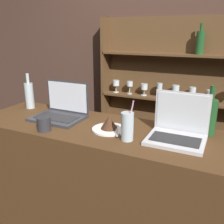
# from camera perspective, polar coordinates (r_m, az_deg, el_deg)

# --- Properties ---
(bar_counter) EXTENTS (1.83, 0.52, 1.06)m
(bar_counter) POSITION_cam_1_polar(r_m,az_deg,el_deg) (1.75, -0.15, -20.27)
(bar_counter) COLOR #4C3019
(bar_counter) RESTS_ON ground_plane
(back_wall) EXTENTS (7.00, 0.06, 2.70)m
(back_wall) POSITION_cam_1_polar(r_m,az_deg,el_deg) (2.64, 12.51, 11.77)
(back_wall) COLOR #4C3328
(back_wall) RESTS_ON ground_plane
(back_shelf) EXTENTS (1.57, 0.18, 1.76)m
(back_shelf) POSITION_cam_1_polar(r_m,az_deg,el_deg) (2.62, 14.47, 1.91)
(back_shelf) COLOR brown
(back_shelf) RESTS_ON ground_plane
(laptop_near) EXTENTS (0.33, 0.25, 0.24)m
(laptop_near) POSITION_cam_1_polar(r_m,az_deg,el_deg) (1.71, -11.56, 0.35)
(laptop_near) COLOR #333338
(laptop_near) RESTS_ON bar_counter
(laptop_far) EXTENTS (0.30, 0.24, 0.25)m
(laptop_far) POSITION_cam_1_polar(r_m,az_deg,el_deg) (1.38, 14.82, -3.94)
(laptop_far) COLOR silver
(laptop_far) RESTS_ON bar_counter
(cake_plate) EXTENTS (0.20, 0.20, 0.09)m
(cake_plate) POSITION_cam_1_polar(r_m,az_deg,el_deg) (1.46, -0.64, -2.94)
(cake_plate) COLOR white
(cake_plate) RESTS_ON bar_counter
(water_glass) EXTENTS (0.07, 0.07, 0.22)m
(water_glass) POSITION_cam_1_polar(r_m,az_deg,el_deg) (1.32, 3.51, -3.32)
(water_glass) COLOR silver
(water_glass) RESTS_ON bar_counter
(wine_bottle_clear) EXTENTS (0.06, 0.06, 0.26)m
(wine_bottle_clear) POSITION_cam_1_polar(r_m,az_deg,el_deg) (1.97, -18.38, 3.71)
(wine_bottle_clear) COLOR #B2C1C6
(wine_bottle_clear) RESTS_ON bar_counter
(wine_bottle_green) EXTENTS (0.08, 0.08, 0.28)m
(wine_bottle_green) POSITION_cam_1_polar(r_m,az_deg,el_deg) (1.48, 21.35, -0.92)
(wine_bottle_green) COLOR #1E4C23
(wine_bottle_green) RESTS_ON bar_counter
(coffee_cup) EXTENTS (0.08, 0.08, 0.08)m
(coffee_cup) POSITION_cam_1_polar(r_m,az_deg,el_deg) (1.51, -15.30, -2.64)
(coffee_cup) COLOR #2D2D33
(coffee_cup) RESTS_ON bar_counter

